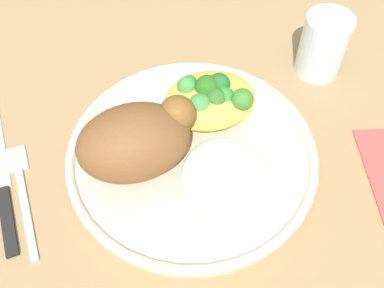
# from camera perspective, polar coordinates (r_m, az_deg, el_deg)

# --- Properties ---
(ground_plane) EXTENTS (2.00, 2.00, 0.00)m
(ground_plane) POSITION_cam_1_polar(r_m,az_deg,el_deg) (0.49, -0.00, -2.05)
(ground_plane) COLOR #9B7D54
(plate) EXTENTS (0.27, 0.27, 0.02)m
(plate) POSITION_cam_1_polar(r_m,az_deg,el_deg) (0.49, -0.00, -1.35)
(plate) COLOR beige
(plate) RESTS_ON ground_plane
(roasted_chicken) EXTENTS (0.12, 0.08, 0.07)m
(roasted_chicken) POSITION_cam_1_polar(r_m,az_deg,el_deg) (0.44, -7.03, 0.35)
(roasted_chicken) COLOR brown
(roasted_chicken) RESTS_ON plate
(rice_pile) EXTENTS (0.09, 0.09, 0.04)m
(rice_pile) POSITION_cam_1_polar(r_m,az_deg,el_deg) (0.43, 4.33, -4.42)
(rice_pile) COLOR white
(rice_pile) RESTS_ON plate
(mac_cheese_with_broccoli) EXTENTS (0.10, 0.09, 0.04)m
(mac_cheese_with_broccoli) POSITION_cam_1_polar(r_m,az_deg,el_deg) (0.50, 2.40, 5.83)
(mac_cheese_with_broccoli) COLOR #E6BF48
(mac_cheese_with_broccoli) RESTS_ON plate
(fork) EXTENTS (0.02, 0.14, 0.01)m
(fork) POSITION_cam_1_polar(r_m,az_deg,el_deg) (0.50, -20.80, -5.70)
(fork) COLOR #B2B2B7
(fork) RESTS_ON ground_plane
(knife) EXTENTS (0.03, 0.19, 0.01)m
(knife) POSITION_cam_1_polar(r_m,az_deg,el_deg) (0.51, -23.00, -5.26)
(knife) COLOR black
(knife) RESTS_ON ground_plane
(water_glass) EXTENTS (0.06, 0.06, 0.08)m
(water_glass) POSITION_cam_1_polar(r_m,az_deg,el_deg) (0.58, 16.37, 11.98)
(water_glass) COLOR silver
(water_glass) RESTS_ON ground_plane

